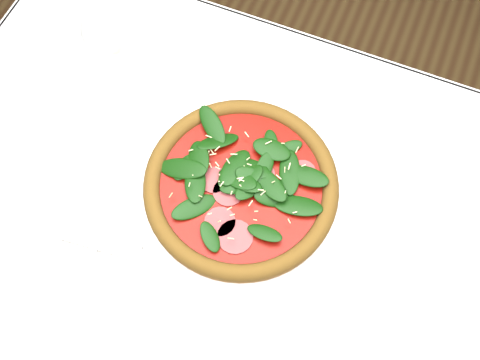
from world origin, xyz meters
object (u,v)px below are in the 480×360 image
at_px(pizza, 241,184).
at_px(napkin, 105,233).
at_px(wine_glass, 106,39).
at_px(plate, 241,189).

xyz_separation_m(pizza, napkin, (-0.18, -0.16, -0.03)).
bearing_deg(wine_glass, napkin, -68.27).
relative_size(pizza, napkin, 3.22).
distance_m(wine_glass, napkin, 0.33).
height_order(wine_glass, napkin, wine_glass).
bearing_deg(pizza, napkin, -138.58).
height_order(plate, pizza, pizza).
distance_m(pizza, wine_glass, 0.34).
height_order(pizza, napkin, pizza).
xyz_separation_m(pizza, wine_glass, (-0.30, 0.12, 0.11)).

